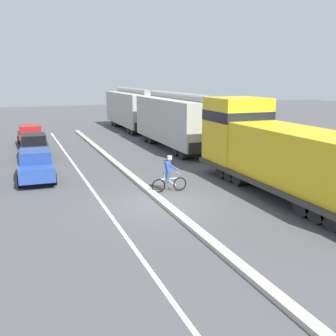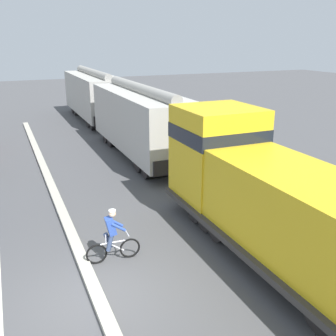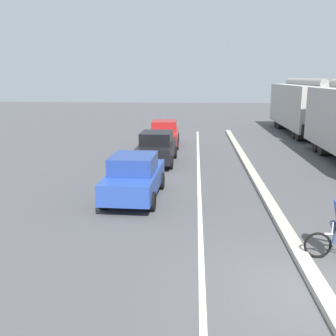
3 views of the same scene
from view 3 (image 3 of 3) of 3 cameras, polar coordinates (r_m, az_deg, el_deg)
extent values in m
plane|color=#4C4C4F|center=(8.97, 21.18, -16.54)|extent=(120.00, 120.00, 0.00)
cube|color=#B2AD9E|center=(14.31, 14.29, -4.47)|extent=(0.36, 36.00, 0.16)
cube|color=silver|center=(14.10, 4.60, -4.69)|extent=(0.14, 36.00, 0.01)
cube|color=black|center=(26.23, 22.18, 4.80)|extent=(2.61, 0.10, 0.70)
cylinder|color=black|center=(24.92, 23.12, 3.17)|extent=(2.46, 0.90, 0.90)
cube|color=#ACAAA2|center=(32.18, 18.91, 8.59)|extent=(2.90, 10.40, 3.10)
cylinder|color=gray|center=(32.11, 19.14, 11.66)|extent=(0.60, 9.88, 0.60)
cube|color=black|center=(37.36, 16.74, 7.42)|extent=(2.61, 0.10, 0.70)
cube|color=black|center=(27.27, 21.48, 5.15)|extent=(2.61, 0.10, 0.70)
cylinder|color=black|center=(35.98, 17.20, 6.39)|extent=(2.46, 0.90, 0.90)
cylinder|color=black|center=(34.91, 17.60, 6.17)|extent=(2.46, 0.90, 0.90)
cylinder|color=black|center=(29.78, 19.95, 4.90)|extent=(2.46, 0.90, 0.90)
cylinder|color=black|center=(28.73, 20.54, 4.58)|extent=(2.46, 0.90, 0.90)
cube|color=#28479E|center=(14.18, -4.88, -1.78)|extent=(1.83, 4.25, 0.70)
cube|color=navy|center=(13.88, -5.04, 0.65)|extent=(1.56, 1.95, 0.60)
cube|color=#1E232D|center=(14.85, -4.32, 1.29)|extent=(1.43, 0.16, 0.51)
cylinder|color=black|center=(15.66, -6.89, -1.72)|extent=(0.24, 0.65, 0.64)
cylinder|color=black|center=(15.39, -1.01, -1.88)|extent=(0.24, 0.65, 0.64)
cylinder|color=black|center=(13.23, -9.33, -4.58)|extent=(0.24, 0.65, 0.64)
cylinder|color=black|center=(12.92, -2.37, -4.86)|extent=(0.24, 0.65, 0.64)
cube|color=black|center=(19.95, -1.61, 2.62)|extent=(1.80, 4.24, 0.70)
cube|color=black|center=(19.70, -1.68, 4.40)|extent=(1.54, 1.93, 0.60)
cube|color=#1E232D|center=(20.69, -1.34, 4.68)|extent=(1.43, 0.15, 0.51)
cylinder|color=black|center=(21.39, -3.34, 2.36)|extent=(0.23, 0.64, 0.64)
cylinder|color=black|center=(21.21, 0.98, 2.29)|extent=(0.23, 0.64, 0.64)
cylinder|color=black|center=(18.87, -4.51, 0.89)|extent=(0.23, 0.64, 0.64)
cylinder|color=black|center=(18.67, 0.38, 0.80)|extent=(0.23, 0.64, 0.64)
cube|color=red|center=(24.94, -0.53, 4.74)|extent=(1.83, 4.25, 0.70)
cube|color=maroon|center=(24.70, -0.55, 6.18)|extent=(1.56, 1.94, 0.60)
cube|color=#1E232D|center=(25.70, -0.44, 6.34)|extent=(1.43, 0.16, 0.51)
cylinder|color=black|center=(26.32, -2.15, 4.40)|extent=(0.24, 0.65, 0.64)
cylinder|color=black|center=(26.25, 1.38, 4.39)|extent=(0.24, 0.65, 0.64)
cylinder|color=black|center=(23.76, -2.63, 3.45)|extent=(0.24, 0.65, 0.64)
cylinder|color=black|center=(23.68, 1.28, 3.43)|extent=(0.24, 0.65, 0.64)
torus|color=black|center=(10.33, 20.90, -10.42)|extent=(0.66, 0.09, 0.66)
cylinder|color=silver|center=(10.25, 22.77, -8.07)|extent=(0.04, 0.04, 0.30)
cylinder|color=#38476B|center=(10.40, 23.11, -8.38)|extent=(0.31, 0.15, 0.52)
camera|label=1|loc=(8.13, -154.34, -4.84)|focal=42.00mm
camera|label=2|loc=(2.85, 159.86, 41.44)|focal=42.00mm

